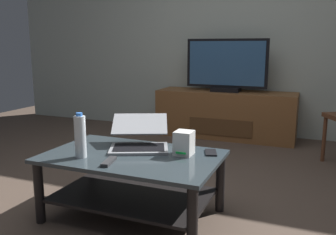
# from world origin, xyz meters

# --- Properties ---
(ground_plane) EXTENTS (7.68, 7.68, 0.00)m
(ground_plane) POSITION_xyz_m (0.00, 0.00, 0.00)
(ground_plane) COLOR #4C3D33
(back_wall) EXTENTS (6.40, 0.12, 2.80)m
(back_wall) POSITION_xyz_m (0.00, 2.38, 1.40)
(back_wall) COLOR #A8B2A8
(back_wall) RESTS_ON ground
(coffee_table) EXTENTS (1.10, 0.68, 0.42)m
(coffee_table) POSITION_xyz_m (-0.07, -0.24, 0.29)
(coffee_table) COLOR #2D383D
(coffee_table) RESTS_ON ground
(media_cabinet) EXTENTS (1.65, 0.49, 0.56)m
(media_cabinet) POSITION_xyz_m (-0.01, 2.06, 0.28)
(media_cabinet) COLOR brown
(media_cabinet) RESTS_ON ground
(television) EXTENTS (0.96, 0.20, 0.62)m
(television) POSITION_xyz_m (-0.01, 2.04, 0.85)
(television) COLOR black
(television) RESTS_ON media_cabinet
(laptop) EXTENTS (0.52, 0.55, 0.19)m
(laptop) POSITION_xyz_m (-0.10, -0.07, 0.48)
(laptop) COLOR gray
(laptop) RESTS_ON coffee_table
(router_box) EXTENTS (0.11, 0.12, 0.15)m
(router_box) POSITION_xyz_m (0.24, -0.12, 0.49)
(router_box) COLOR white
(router_box) RESTS_ON coffee_table
(water_bottle_near) EXTENTS (0.07, 0.07, 0.28)m
(water_bottle_near) POSITION_xyz_m (-0.33, -0.41, 0.55)
(water_bottle_near) COLOR silver
(water_bottle_near) RESTS_ON coffee_table
(cell_phone) EXTENTS (0.11, 0.16, 0.01)m
(cell_phone) POSITION_xyz_m (0.38, -0.02, 0.42)
(cell_phone) COLOR black
(cell_phone) RESTS_ON coffee_table
(tv_remote) EXTENTS (0.08, 0.17, 0.02)m
(tv_remote) POSITION_xyz_m (-0.11, -0.44, 0.43)
(tv_remote) COLOR #2D2D30
(tv_remote) RESTS_ON coffee_table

